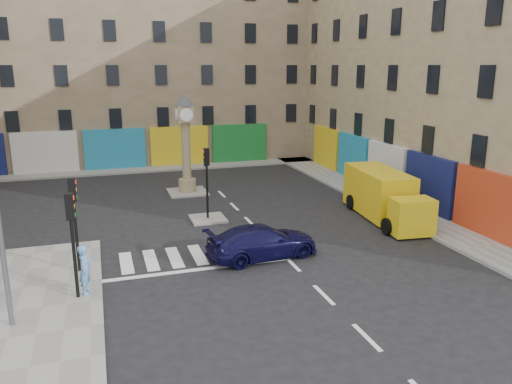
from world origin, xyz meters
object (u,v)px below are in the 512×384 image
traffic_light_left_near (72,229)px  traffic_light_left_far (74,210)px  navy_sedan (262,242)px  yellow_van (384,196)px  clock_pillar (186,138)px  pedestrian_blue (85,269)px  traffic_light_island (207,172)px

traffic_light_left_near → traffic_light_left_far: size_ratio=1.00×
navy_sedan → yellow_van: (7.92, 3.39, 0.53)m
clock_pillar → yellow_van: 12.59m
traffic_light_left_near → clock_pillar: size_ratio=0.61×
traffic_light_left_far → pedestrian_blue: size_ratio=2.09×
traffic_light_left_near → navy_sedan: bearing=14.5°
traffic_light_left_far → clock_pillar: 13.05m
clock_pillar → traffic_light_left_near: bearing=-114.5°
clock_pillar → pedestrian_blue: 15.05m
traffic_light_island → pedestrian_blue: traffic_light_island is taller
traffic_light_left_near → clock_pillar: (6.30, 13.80, 0.93)m
yellow_van → traffic_light_left_far: bearing=-163.2°
navy_sedan → pedestrian_blue: pedestrian_blue is taller
traffic_light_left_near → yellow_van: size_ratio=0.53×
traffic_light_left_far → navy_sedan: (7.37, -0.50, -1.92)m
traffic_light_left_near → pedestrian_blue: (0.30, 0.23, -1.59)m
navy_sedan → clock_pillar: bearing=-1.3°
clock_pillar → navy_sedan: clock_pillar is taller
traffic_light_island → yellow_van: bearing=-15.6°
traffic_light_left_far → clock_pillar: (6.30, 11.40, 0.93)m
traffic_light_island → pedestrian_blue: 9.79m
pedestrian_blue → navy_sedan: bearing=-63.4°
clock_pillar → pedestrian_blue: size_ratio=3.45×
traffic_light_left_far → clock_pillar: bearing=61.1°
traffic_light_left_near → pedestrian_blue: 1.63m
yellow_van → traffic_light_island: bearing=170.5°
clock_pillar → traffic_light_left_far: bearing=-118.9°
navy_sedan → traffic_light_island: bearing=3.8°
navy_sedan → yellow_van: 8.63m
navy_sedan → pedestrian_blue: (-7.07, -1.68, 0.34)m
yellow_van → clock_pillar: bearing=142.6°
clock_pillar → yellow_van: bearing=-43.4°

